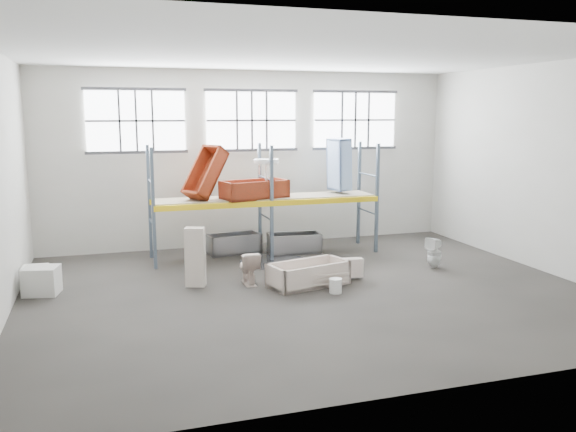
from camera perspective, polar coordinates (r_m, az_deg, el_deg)
name	(u,v)px	position (r m, az deg, el deg)	size (l,w,h in m)	color
floor	(309,293)	(13.10, 1.99, -7.33)	(12.00, 10.00, 0.10)	#413C37
ceiling	(310,51)	(12.59, 2.14, 15.45)	(12.00, 10.00, 0.10)	silver
wall_back	(251,159)	(17.41, -3.54, 5.47)	(12.00, 0.10, 5.00)	#B8B5AA
wall_front	(439,214)	(8.06, 14.19, 0.17)	(12.00, 0.10, 5.00)	#B5B2A7
wall_right	(547,168)	(15.69, 23.43, 4.21)	(0.10, 10.00, 5.00)	#AEACA2
window_left	(136,121)	(16.77, -14.28, 8.79)	(2.60, 0.04, 1.60)	white
window_mid	(252,120)	(17.26, -3.49, 9.08)	(2.60, 0.04, 1.60)	white
window_right	(355,120)	(18.30, 6.40, 9.08)	(2.60, 0.04, 1.60)	white
rack_upright_la	(153,209)	(14.93, -12.71, 0.66)	(0.08, 0.08, 3.00)	slate
rack_upright_lb	(149,202)	(16.11, -13.08, 1.30)	(0.08, 0.08, 3.00)	slate
rack_upright_ma	(272,203)	(15.46, -1.57, 1.21)	(0.08, 0.08, 3.00)	slate
rack_upright_mb	(260,197)	(16.61, -2.71, 1.79)	(0.08, 0.08, 3.00)	slate
rack_upright_ra	(377,199)	(16.53, 8.48, 1.66)	(0.08, 0.08, 3.00)	slate
rack_upright_rb	(359,193)	(17.61, 6.78, 2.19)	(0.08, 0.08, 3.00)	slate
rack_beam_front	(272,203)	(15.46, -1.57, 1.21)	(6.00, 0.10, 0.14)	yellow
rack_beam_back	(260,197)	(16.61, -2.71, 1.79)	(6.00, 0.10, 0.14)	yellow
shelf_deck	(266,197)	(16.02, -2.16, 1.79)	(5.90, 1.10, 0.03)	gray
wet_patch	(274,262)	(15.57, -1.34, -4.36)	(1.80, 1.80, 0.00)	black
bathtub_beige	(308,274)	(13.43, 1.95, -5.52)	(1.77, 0.83, 0.52)	beige
cistern_spare	(353,267)	(13.96, 6.20, -4.90)	(0.45, 0.22, 0.43)	silver
sink_in_tub	(316,277)	(13.57, 2.69, -5.81)	(0.45, 0.45, 0.15)	beige
toilet_beige	(248,268)	(13.53, -3.79, -4.92)	(0.42, 0.73, 0.75)	beige
cistern_tall	(195,257)	(13.42, -8.83, -3.88)	(0.43, 0.28, 1.32)	beige
toilet_white	(434,253)	(15.31, 13.77, -3.40)	(0.35, 0.36, 0.78)	white
steel_tub_left	(234,243)	(16.54, -5.20, -2.62)	(1.44, 0.67, 0.53)	#999A9F
steel_tub_right	(294,243)	(16.55, 0.60, -2.57)	(1.44, 0.67, 0.53)	#98999F
rust_tub_flat	(254,189)	(15.79, -3.22, 2.54)	(1.72, 0.81, 0.48)	#9A2812
rust_tub_tilted	(205,172)	(15.61, -7.90, 4.14)	(1.43, 0.67, 0.40)	maroon
sink_on_shelf	(266,179)	(15.70, -2.08, 3.52)	(0.65, 0.50, 0.58)	white
blue_tub_upright	(339,164)	(16.75, 4.90, 4.92)	(1.43, 0.67, 0.40)	#88A9E0
bucket	(336,286)	(12.92, 4.56, -6.64)	(0.27, 0.27, 0.31)	silver
carton_near	(42,281)	(13.79, -22.44, -5.72)	(0.69, 0.59, 0.59)	beige
carton_far	(35,276)	(14.52, -22.95, -5.29)	(0.54, 0.54, 0.45)	silver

